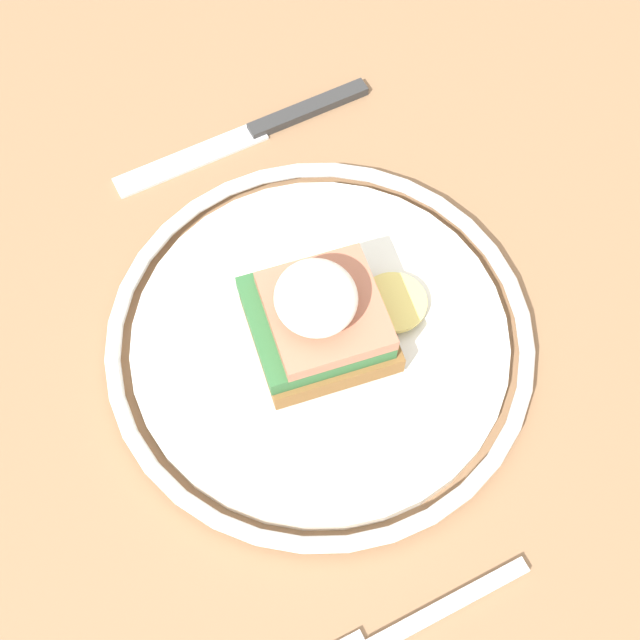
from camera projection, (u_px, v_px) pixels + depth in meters
ground_plane at (321, 555)px, 1.23m from camera, size 6.00×6.00×0.00m
dining_table at (321, 376)px, 0.67m from camera, size 1.16×0.79×0.72m
plate at (320, 339)px, 0.56m from camera, size 0.27×0.27×0.02m
sandwich at (320, 316)px, 0.53m from camera, size 0.08×0.11×0.07m
fork at (407, 628)px, 0.49m from camera, size 0.04×0.14×0.00m
knife at (264, 128)px, 0.65m from camera, size 0.05×0.20×0.01m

